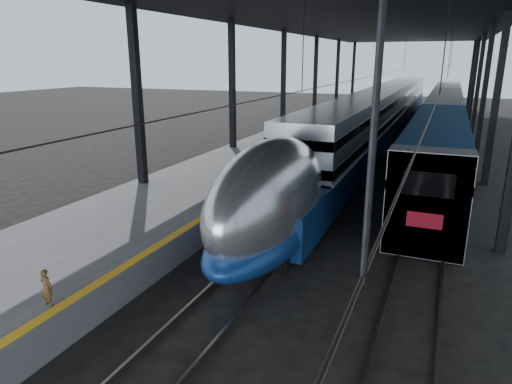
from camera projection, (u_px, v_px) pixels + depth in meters
The scene contains 8 objects.
ground at pixel (198, 263), 15.57m from camera, with size 160.00×160.00×0.00m, color black.
platform at pixel (289, 144), 34.43m from camera, with size 6.00×80.00×1.00m, color #4C4C4F.
yellow_strip at pixel (326, 140), 33.26m from camera, with size 0.30×80.00×0.01m, color orange.
rails at pixel (398, 158), 31.59m from camera, with size 6.52×80.00×0.16m.
canopy at pixel (370, 21), 30.02m from camera, with size 18.00×75.00×9.47m.
tgv_train at pixel (382, 115), 40.06m from camera, with size 2.98×65.20×4.27m.
second_train at pixel (443, 117), 39.34m from camera, with size 2.75×56.05×3.78m.
child at pixel (47, 287), 10.83m from camera, with size 0.34×0.23×0.94m, color #4C3519.
Camera 1 is at (7.34, -12.39, 6.68)m, focal length 32.00 mm.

